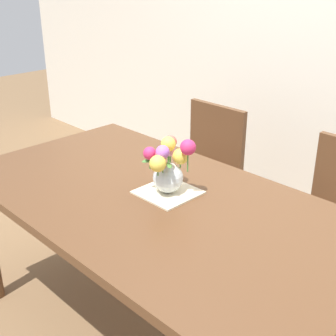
% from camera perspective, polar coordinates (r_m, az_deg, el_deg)
% --- Properties ---
extents(ground_plane, '(12.00, 12.00, 0.00)m').
position_cam_1_polar(ground_plane, '(2.43, -1.35, -20.04)').
color(ground_plane, brown).
extents(dining_table, '(1.85, 1.00, 0.77)m').
position_cam_1_polar(dining_table, '(2.02, -1.54, -5.77)').
color(dining_table, brown).
rests_on(dining_table, ground_plane).
extents(chair_left, '(0.42, 0.42, 0.90)m').
position_cam_1_polar(chair_left, '(2.92, 4.50, 0.19)').
color(chair_left, brown).
rests_on(chair_left, ground_plane).
extents(placemat, '(0.24, 0.24, 0.01)m').
position_cam_1_polar(placemat, '(2.01, 0.00, -3.02)').
color(placemat, beige).
rests_on(placemat, dining_table).
extents(flower_vase, '(0.23, 0.23, 0.25)m').
position_cam_1_polar(flower_vase, '(1.95, -0.04, 0.38)').
color(flower_vase, silver).
rests_on(flower_vase, placemat).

